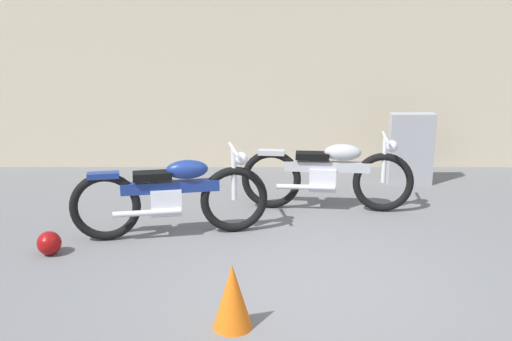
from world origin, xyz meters
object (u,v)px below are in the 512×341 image
motorcycle_silver (331,174)px  stone_marker (413,149)px  helmet (52,243)px  traffic_cone (235,296)px  motorcycle_blue (175,195)px

motorcycle_silver → stone_marker: bearing=46.7°
helmet → motorcycle_silver: motorcycle_silver is taller
helmet → traffic_cone: size_ratio=0.46×
motorcycle_blue → motorcycle_silver: (1.82, 0.89, -0.01)m
motorcycle_blue → motorcycle_silver: 2.03m
helmet → motorcycle_blue: 1.37m
traffic_cone → motorcycle_blue: (-0.74, 2.01, 0.20)m
traffic_cone → motorcycle_silver: motorcycle_silver is taller
traffic_cone → motorcycle_silver: 3.10m
stone_marker → traffic_cone: bearing=-120.6°
motorcycle_silver → helmet: bearing=-149.5°
motorcycle_blue → stone_marker: bearing=22.5°
stone_marker → motorcycle_silver: stone_marker is taller
helmet → motorcycle_silver: bearing=25.1°
motorcycle_blue → motorcycle_silver: motorcycle_blue is taller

